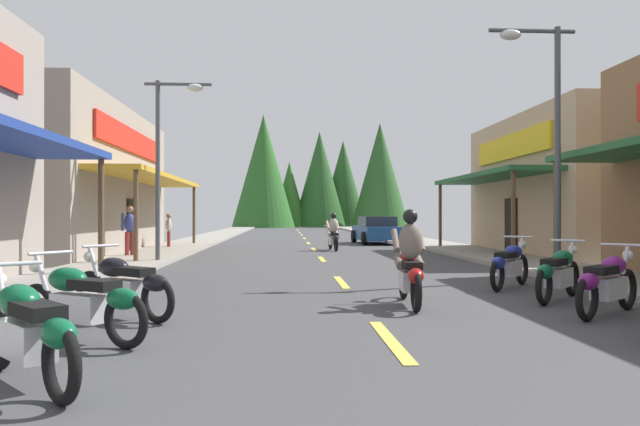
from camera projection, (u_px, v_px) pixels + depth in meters
name	position (u px, v px, depth m)	size (l,w,h in m)	color
ground	(310.00, 246.00, 29.45)	(9.37, 90.40, 0.10)	#424244
sidewalk_left	(187.00, 244.00, 29.11)	(2.55, 90.40, 0.12)	gray
sidewalk_right	(431.00, 244.00, 29.80)	(2.55, 90.40, 0.12)	gray
centerline_dashes	(308.00, 243.00, 32.02)	(0.16, 63.34, 0.01)	#E0C64C
storefront_left_far	(34.00, 181.00, 23.26)	(9.21, 13.14, 5.60)	gray
storefront_right_far	(615.00, 186.00, 22.77)	(9.79, 9.96, 5.17)	tan
streetlamp_left	(168.00, 143.00, 18.36)	(2.02, 0.30, 5.56)	#474C51
streetlamp_right	(545.00, 114.00, 13.99)	(2.02, 0.30, 5.84)	#474C51
motorcycle_parked_right_2	(607.00, 282.00, 8.85)	(1.69, 1.47, 1.04)	black
motorcycle_parked_right_3	(558.00, 272.00, 10.37)	(1.51, 1.65, 1.04)	black
motorcycle_parked_right_4	(510.00, 264.00, 12.18)	(1.43, 1.72, 1.04)	black
motorcycle_parked_left_0	(28.00, 330.00, 5.18)	(1.48, 1.68, 1.04)	black
motorcycle_parked_left_1	(81.00, 300.00, 6.97)	(1.86, 1.23, 1.04)	black
motorcycle_parked_left_2	(124.00, 284.00, 8.60)	(1.75, 1.39, 1.04)	black
rider_cruising_lead	(410.00, 265.00, 9.82)	(0.60, 2.14, 1.57)	black
rider_cruising_trailing	(333.00, 235.00, 25.19)	(0.61, 2.14, 1.57)	black
pedestrian_by_shop	(130.00, 228.00, 20.42)	(0.51, 0.40, 1.79)	maroon
pedestrian_browsing	(169.00, 229.00, 26.01)	(0.31, 0.56, 1.54)	maroon
parked_car_curbside	(377.00, 230.00, 31.13)	(2.28, 4.40, 1.40)	#1E4C8C
treeline_backdrop	(321.00, 177.00, 75.96)	(21.88, 13.12, 13.66)	#285F23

